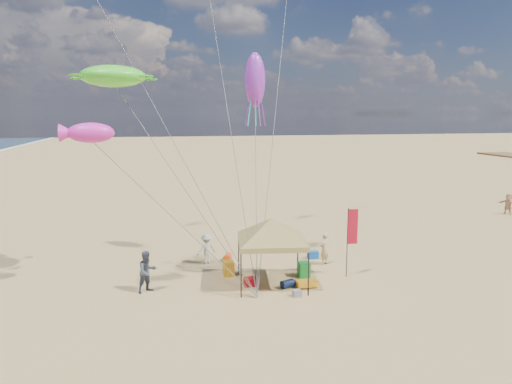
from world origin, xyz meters
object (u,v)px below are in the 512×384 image
(cooler_blue, at_px, (313,255))
(person_far_c, at_px, (508,204))
(chair_green, at_px, (304,270))
(person_near_c, at_px, (206,249))
(canopy_tent, at_px, (272,221))
(chair_yellow, at_px, (229,268))
(feather_flag, at_px, (351,231))
(beach_cart, at_px, (307,283))
(cooler_red, at_px, (250,282))
(person_near_b, at_px, (147,272))
(person_near_a, at_px, (324,249))

(cooler_blue, relative_size, person_far_c, 0.34)
(chair_green, xyz_separation_m, person_near_c, (-4.19, 2.91, 0.41))
(chair_green, bearing_deg, person_far_c, 27.03)
(canopy_tent, distance_m, chair_yellow, 3.42)
(feather_flag, distance_m, beach_cart, 3.25)
(feather_flag, xyz_separation_m, beach_cart, (-2.41, -0.94, -1.97))
(cooler_red, distance_m, beach_cart, 2.48)
(chair_yellow, bearing_deg, person_near_b, -160.84)
(cooler_red, xyz_separation_m, person_near_b, (-4.38, 0.26, 0.70))
(feather_flag, height_order, person_near_c, feather_flag)
(cooler_red, height_order, person_near_a, person_near_a)
(cooler_blue, xyz_separation_m, beach_cart, (-1.64, -3.91, 0.01))
(chair_green, distance_m, chair_yellow, 3.51)
(chair_green, relative_size, person_far_c, 0.45)
(canopy_tent, xyz_separation_m, cooler_red, (-0.96, 0.02, -2.70))
(chair_green, relative_size, beach_cart, 0.78)
(chair_green, distance_m, beach_cart, 1.38)
(person_near_a, relative_size, person_near_c, 1.08)
(feather_flag, relative_size, chair_yellow, 4.65)
(canopy_tent, relative_size, person_near_b, 3.12)
(feather_flag, xyz_separation_m, chair_yellow, (-5.49, 1.31, -1.82))
(feather_flag, bearing_deg, person_far_c, 30.82)
(chair_yellow, relative_size, person_near_b, 0.39)
(canopy_tent, bearing_deg, person_far_c, 26.52)
(cooler_red, height_order, person_far_c, person_far_c)
(cooler_blue, bearing_deg, cooler_red, -141.48)
(canopy_tent, bearing_deg, cooler_blue, 46.48)
(feather_flag, relative_size, chair_green, 4.65)
(person_far_c, bearing_deg, cooler_red, -92.40)
(feather_flag, distance_m, chair_green, 2.81)
(chair_yellow, distance_m, person_near_b, 3.92)
(canopy_tent, distance_m, person_far_c, 23.49)
(cooler_blue, height_order, person_near_b, person_near_b)
(cooler_red, relative_size, chair_green, 0.77)
(chair_yellow, xyz_separation_m, person_near_b, (-3.67, -1.27, 0.54))
(person_near_c, height_order, person_far_c, person_far_c)
(cooler_red, bearing_deg, cooler_blue, 38.52)
(cooler_red, height_order, cooler_blue, same)
(canopy_tent, relative_size, person_near_c, 3.67)
(feather_flag, height_order, person_near_a, feather_flag)
(person_far_c, bearing_deg, cooler_blue, -95.85)
(beach_cart, distance_m, person_near_b, 6.85)
(cooler_red, bearing_deg, person_near_c, 113.24)
(cooler_blue, xyz_separation_m, person_near_c, (-5.53, 0.34, 0.57))
(feather_flag, height_order, person_far_c, feather_flag)
(feather_flag, distance_m, person_near_b, 9.25)
(cooler_red, distance_m, person_near_a, 4.76)
(cooler_red, relative_size, person_near_c, 0.35)
(chair_yellow, height_order, person_near_a, person_near_a)
(cooler_blue, relative_size, chair_green, 0.77)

